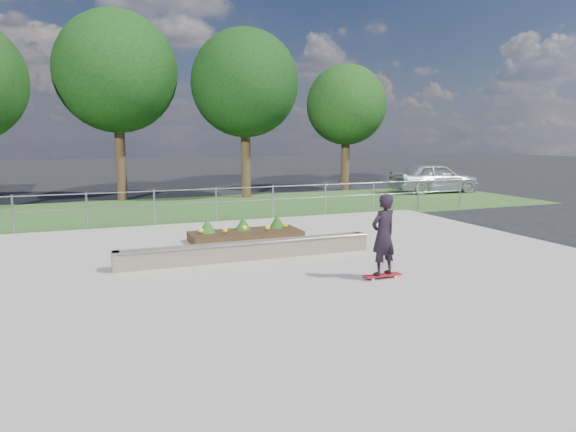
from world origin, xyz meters
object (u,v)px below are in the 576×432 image
object	(u,v)px
planter_bed	(245,233)
skateboarder	(383,235)
grind_ledge	(249,250)
parked_car	(434,178)

from	to	relation	value
planter_bed	skateboarder	bearing A→B (deg)	-73.00
skateboarder	grind_ledge	bearing A→B (deg)	127.84
grind_ledge	skateboarder	bearing A→B (deg)	-52.16
planter_bed	skateboarder	world-z (taller)	skateboarder
grind_ledge	skateboarder	size ratio (longest dim) A/B	3.53
skateboarder	parked_car	xyz separation A→B (m)	(11.08, 13.00, -0.17)
skateboarder	parked_car	world-z (taller)	skateboarder
grind_ledge	parked_car	distance (m)	16.73
grind_ledge	planter_bed	world-z (taller)	planter_bed
planter_bed	parked_car	size ratio (longest dim) A/B	0.66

